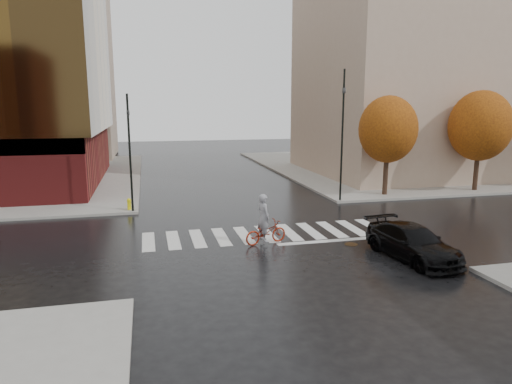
% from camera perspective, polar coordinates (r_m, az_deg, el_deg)
% --- Properties ---
extents(ground, '(120.00, 120.00, 0.00)m').
position_cam_1_polar(ground, '(21.32, 1.72, -5.60)').
color(ground, black).
rests_on(ground, ground).
extents(sidewalk_ne, '(30.00, 30.00, 0.15)m').
position_cam_1_polar(sidewalk_ne, '(48.90, 19.29, 3.21)').
color(sidewalk_ne, gray).
rests_on(sidewalk_ne, ground).
extents(crosswalk, '(12.00, 3.00, 0.01)m').
position_cam_1_polar(crosswalk, '(21.78, 1.37, -5.23)').
color(crosswalk, silver).
rests_on(crosswalk, ground).
extents(building_ne_tan, '(16.00, 16.00, 18.00)m').
position_cam_1_polar(building_ne_tan, '(43.14, 18.39, 14.43)').
color(building_ne_tan, tan).
rests_on(building_ne_tan, sidewalk_ne).
extents(building_nw_far, '(14.00, 12.00, 20.00)m').
position_cam_1_polar(building_nw_far, '(57.86, -24.84, 13.92)').
color(building_nw_far, tan).
rests_on(building_nw_far, sidewalk_nw).
extents(tree_ne_a, '(3.80, 3.80, 6.50)m').
position_cam_1_polar(tree_ne_a, '(31.24, 16.17, 7.51)').
color(tree_ne_a, '#2F2315').
rests_on(tree_ne_a, sidewalk_ne).
extents(tree_ne_b, '(4.20, 4.20, 6.89)m').
position_cam_1_polar(tree_ne_b, '(35.21, 26.22, 7.42)').
color(tree_ne_b, '#2F2315').
rests_on(tree_ne_b, sidewalk_ne).
extents(sedan, '(2.41, 4.78, 1.33)m').
position_cam_1_polar(sedan, '(19.21, 18.97, -5.98)').
color(sedan, black).
rests_on(sedan, ground).
extents(cyclist, '(2.08, 1.16, 2.24)m').
position_cam_1_polar(cyclist, '(20.06, 1.13, -4.39)').
color(cyclist, maroon).
rests_on(cyclist, ground).
extents(traffic_light_nw, '(0.19, 0.16, 6.49)m').
position_cam_1_polar(traffic_light_nw, '(26.14, -15.52, 5.46)').
color(traffic_light_nw, black).
rests_on(traffic_light_nw, sidewalk_nw).
extents(traffic_light_ne, '(0.23, 0.25, 8.00)m').
position_cam_1_polar(traffic_light_ne, '(28.57, 10.77, 8.16)').
color(traffic_light_ne, black).
rests_on(traffic_light_ne, sidewalk_ne).
extents(fire_hydrant, '(0.23, 0.23, 0.66)m').
position_cam_1_polar(fire_hydrant, '(26.99, -15.58, -1.38)').
color(fire_hydrant, yellow).
rests_on(fire_hydrant, sidewalk_nw).
extents(manhole, '(0.70, 0.70, 0.01)m').
position_cam_1_polar(manhole, '(20.59, 11.81, -6.41)').
color(manhole, '#3E2A16').
rests_on(manhole, ground).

